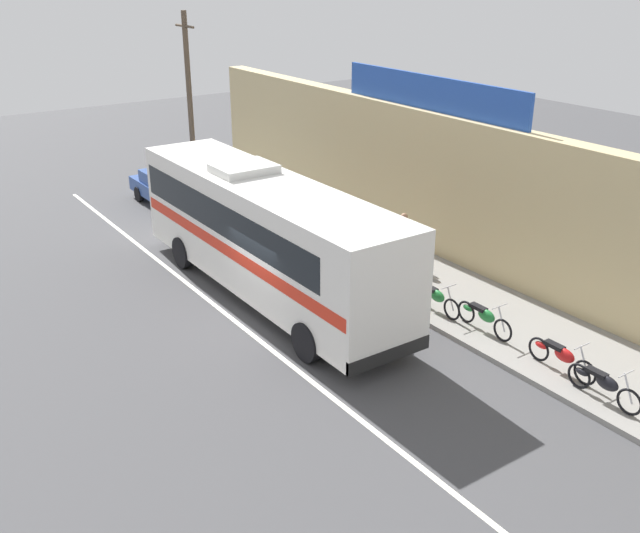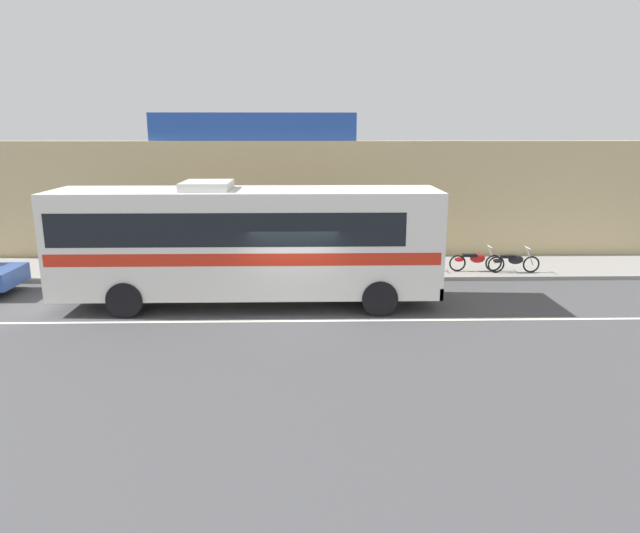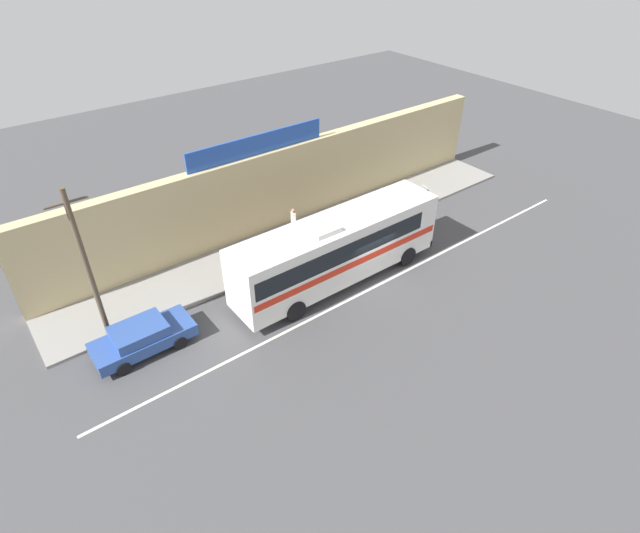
# 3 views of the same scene
# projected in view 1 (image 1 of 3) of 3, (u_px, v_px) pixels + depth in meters

# --- Properties ---
(ground_plane) EXTENTS (70.00, 70.00, 0.00)m
(ground_plane) POSITION_uv_depth(u_px,v_px,m) (268.00, 320.00, 20.21)
(ground_plane) COLOR #444447
(sidewalk_slab) EXTENTS (30.00, 3.60, 0.14)m
(sidewalk_slab) POSITION_uv_depth(u_px,v_px,m) (409.00, 275.00, 22.91)
(sidewalk_slab) COLOR gray
(sidewalk_slab) RESTS_ON ground_plane
(storefront_facade) EXTENTS (30.00, 0.70, 4.80)m
(storefront_facade) POSITION_uv_depth(u_px,v_px,m) (463.00, 194.00, 23.13)
(storefront_facade) COLOR tan
(storefront_facade) RESTS_ON ground_plane
(storefront_billboard) EXTENTS (8.32, 0.12, 1.10)m
(storefront_billboard) POSITION_uv_depth(u_px,v_px,m) (430.00, 93.00, 23.33)
(storefront_billboard) COLOR #234CAD
(storefront_billboard) RESTS_ON storefront_facade
(road_center_stripe) EXTENTS (30.00, 0.14, 0.01)m
(road_center_stripe) POSITION_uv_depth(u_px,v_px,m) (243.00, 327.00, 19.79)
(road_center_stripe) COLOR silver
(road_center_stripe) RESTS_ON ground_plane
(intercity_bus) EXTENTS (11.46, 2.60, 3.78)m
(intercity_bus) POSITION_uv_depth(u_px,v_px,m) (264.00, 230.00, 20.98)
(intercity_bus) COLOR white
(intercity_bus) RESTS_ON ground_plane
(parked_car) EXTENTS (4.33, 1.89, 1.37)m
(parked_car) POSITION_uv_depth(u_px,v_px,m) (169.00, 188.00, 29.51)
(parked_car) COLOR #2D4C93
(parked_car) RESTS_ON ground_plane
(utility_pole) EXTENTS (1.60, 0.22, 7.37)m
(utility_pole) POSITION_uv_depth(u_px,v_px,m) (190.00, 101.00, 29.86)
(utility_pole) COLOR brown
(utility_pole) RESTS_ON sidewalk_slab
(motorcycle_red) EXTENTS (1.96, 0.56, 0.94)m
(motorcycle_red) POSITION_uv_depth(u_px,v_px,m) (434.00, 297.00, 20.29)
(motorcycle_red) COLOR black
(motorcycle_red) RESTS_ON sidewalk_slab
(motorcycle_green) EXTENTS (1.96, 0.56, 0.94)m
(motorcycle_green) POSITION_uv_depth(u_px,v_px,m) (561.00, 356.00, 17.23)
(motorcycle_green) COLOR black
(motorcycle_green) RESTS_ON sidewalk_slab
(motorcycle_black) EXTENTS (1.93, 0.56, 0.94)m
(motorcycle_black) POSITION_uv_depth(u_px,v_px,m) (483.00, 316.00, 19.15)
(motorcycle_black) COLOR black
(motorcycle_black) RESTS_ON sidewalk_slab
(motorcycle_purple) EXTENTS (1.92, 0.56, 0.94)m
(motorcycle_purple) POSITION_uv_depth(u_px,v_px,m) (603.00, 384.00, 16.09)
(motorcycle_purple) COLOR black
(motorcycle_purple) RESTS_ON sidewalk_slab
(pedestrian_far_right) EXTENTS (0.30, 0.48, 1.72)m
(pedestrian_far_right) POSITION_uv_depth(u_px,v_px,m) (403.00, 234.00, 23.28)
(pedestrian_far_right) COLOR black
(pedestrian_far_right) RESTS_ON sidewalk_slab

